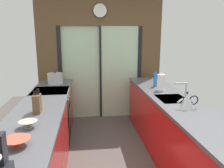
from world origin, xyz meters
TOP-DOWN VIEW (x-y plane):
  - ground_plane at (0.00, 0.60)m, footprint 5.04×7.60m
  - back_wall_unit at (0.00, 2.40)m, footprint 2.64×0.12m
  - left_counter_run at (-0.91, 0.13)m, footprint 0.62×3.80m
  - right_counter_run at (0.91, 0.30)m, footprint 0.62×3.80m
  - sink_faucet at (1.05, 0.55)m, footprint 0.19×0.02m
  - oven_range at (-0.91, 1.25)m, footprint 0.60×0.60m
  - mixing_bowl_near at (-0.89, -0.63)m, footprint 0.22×0.22m
  - mixing_bowl_far at (-0.89, -0.26)m, footprint 0.18×0.18m
  - knife_block at (-0.89, 0.17)m, footprint 0.08×0.14m
  - stock_pot at (-0.89, 1.78)m, footprint 0.28×0.28m
  - kettle at (0.89, 0.11)m, footprint 0.27×0.19m
  - soap_bottle_far at (0.89, 1.33)m, footprint 0.06×0.06m
  - paper_towel_roll at (0.89, 1.04)m, footprint 0.14×0.14m

SIDE VIEW (x-z plane):
  - ground_plane at x=0.00m, z-range -0.02..0.00m
  - oven_range at x=-0.91m, z-range 0.00..0.92m
  - right_counter_run at x=0.91m, z-range 0.00..0.92m
  - left_counter_run at x=-0.91m, z-range 0.01..0.93m
  - mixing_bowl_near at x=-0.89m, z-range 0.92..0.99m
  - mixing_bowl_far at x=-0.89m, z-range 0.92..0.99m
  - kettle at x=0.89m, z-range 0.91..1.12m
  - stock_pot at x=-0.89m, z-range 0.91..1.13m
  - knife_block at x=-0.89m, z-range 0.89..1.17m
  - soap_bottle_far at x=0.89m, z-range 0.90..1.19m
  - paper_towel_roll at x=0.89m, z-range 0.90..1.20m
  - sink_faucet at x=1.05m, z-range 0.96..1.19m
  - back_wall_unit at x=0.00m, z-range 0.17..2.87m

